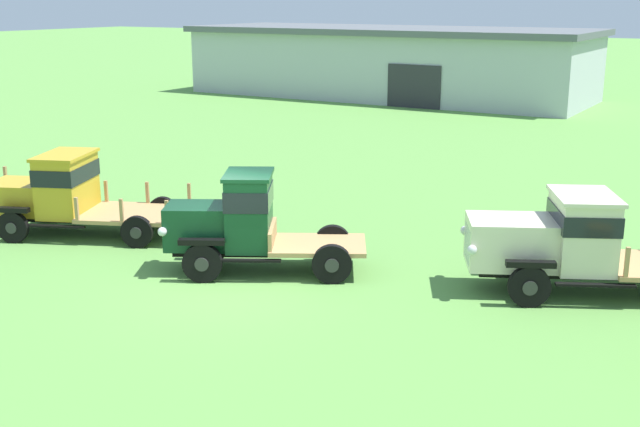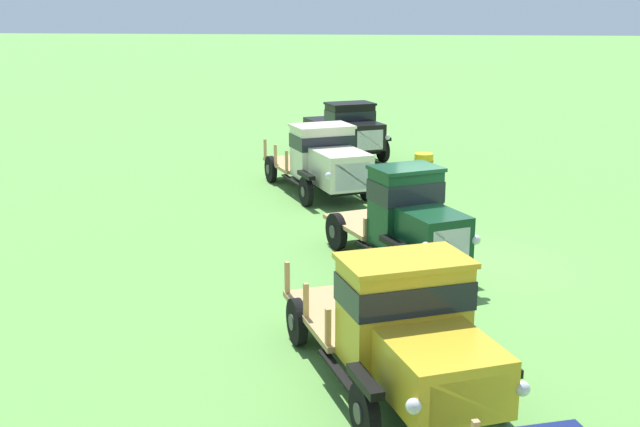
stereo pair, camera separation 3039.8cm
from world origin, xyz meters
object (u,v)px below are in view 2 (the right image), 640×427
Objects in this scene: vintage_truck_midrow_center at (408,219)px; vintage_truck_back_of_row at (346,129)px; vintage_truck_far_side at (326,160)px; oil_drum_beside_row at (424,166)px; vintage_truck_second_in_line at (406,329)px.

vintage_truck_back_of_row is (12.78, 2.15, -0.09)m from vintage_truck_midrow_center.
vintage_truck_far_side reaches higher than oil_drum_beside_row.
vintage_truck_second_in_line is 1.14× the size of vintage_truck_back_of_row.
oil_drum_beside_row is at bearing -2.70° from vintage_truck_second_in_line.
vintage_truck_far_side is 1.16× the size of vintage_truck_back_of_row.
vintage_truck_far_side is at bearing 134.28° from oil_drum_beside_row.
vintage_truck_far_side is (6.55, 2.36, -0.03)m from vintage_truck_midrow_center.
oil_drum_beside_row is at bearing -3.80° from vintage_truck_midrow_center.
vintage_truck_far_side reaches higher than vintage_truck_back_of_row.
oil_drum_beside_row is (9.47, -0.63, -0.74)m from vintage_truck_midrow_center.
vintage_truck_second_in_line is 0.99× the size of vintage_truck_far_side.
vintage_truck_back_of_row is at bearing 6.31° from vintage_truck_second_in_line.
vintage_truck_second_in_line is at bearing -173.69° from vintage_truck_back_of_row.
vintage_truck_far_side is at bearing 19.78° from vintage_truck_midrow_center.
vintage_truck_second_in_line reaches higher than oil_drum_beside_row.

